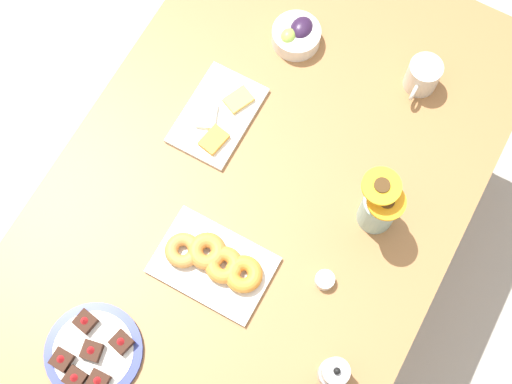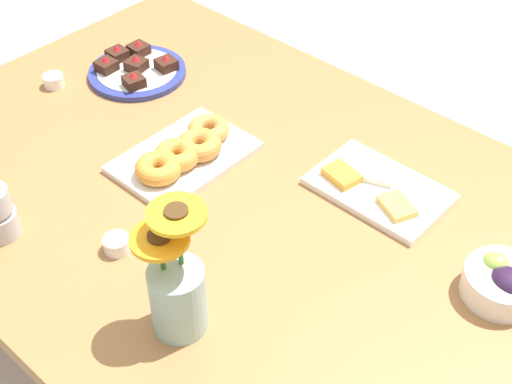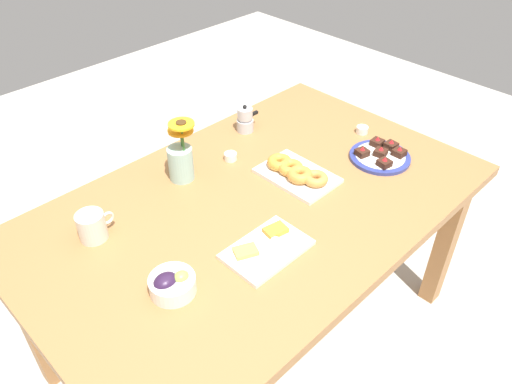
% 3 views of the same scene
% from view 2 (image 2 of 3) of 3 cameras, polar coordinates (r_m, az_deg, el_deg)
% --- Properties ---
extents(dining_table, '(1.60, 1.00, 0.74)m').
position_cam_2_polar(dining_table, '(1.42, -0.00, -3.75)').
color(dining_table, '#9E6B3D').
rests_on(dining_table, ground_plane).
extents(grape_bowl, '(0.13, 0.13, 0.07)m').
position_cam_2_polar(grape_bowl, '(1.26, 19.14, -6.85)').
color(grape_bowl, white).
rests_on(grape_bowl, dining_table).
extents(cheese_platter, '(0.26, 0.17, 0.03)m').
position_cam_2_polar(cheese_platter, '(1.41, 9.67, 0.31)').
color(cheese_platter, white).
rests_on(cheese_platter, dining_table).
extents(croissant_platter, '(0.19, 0.28, 0.05)m').
position_cam_2_polar(croissant_platter, '(1.46, -5.72, 3.15)').
color(croissant_platter, white).
rests_on(croissant_platter, dining_table).
extents(jam_cup_honey, '(0.05, 0.05, 0.03)m').
position_cam_2_polar(jam_cup_honey, '(1.75, -15.90, 8.60)').
color(jam_cup_honey, white).
rests_on(jam_cup_honey, dining_table).
extents(jam_cup_berry, '(0.05, 0.05, 0.03)m').
position_cam_2_polar(jam_cup_berry, '(1.30, -11.09, -4.07)').
color(jam_cup_berry, white).
rests_on(jam_cup_berry, dining_table).
extents(dessert_plate, '(0.23, 0.23, 0.05)m').
position_cam_2_polar(dessert_plate, '(1.74, -9.54, 9.58)').
color(dessert_plate, navy).
rests_on(dessert_plate, dining_table).
extents(flower_vase, '(0.11, 0.12, 0.24)m').
position_cam_2_polar(flower_vase, '(1.12, -6.34, -7.81)').
color(flower_vase, '#99C1B7').
rests_on(flower_vase, dining_table).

